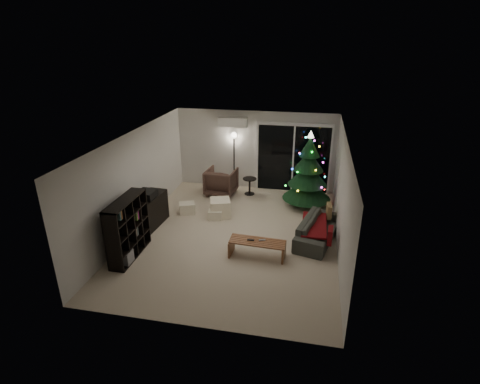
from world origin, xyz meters
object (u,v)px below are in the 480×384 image
object	(u,v)px
media_cabinet	(148,212)
christmas_tree	(308,170)
bookshelf	(121,228)
sofa	(318,229)
armchair	(221,182)
coffee_table	(257,249)

from	to	relation	value
media_cabinet	christmas_tree	xyz separation A→B (m)	(3.94, 2.09, 0.71)
media_cabinet	christmas_tree	distance (m)	4.52
bookshelf	sofa	bearing A→B (deg)	14.02
armchair	sofa	xyz separation A→B (m)	(2.99, -2.30, -0.14)
sofa	media_cabinet	bearing A→B (deg)	106.84
bookshelf	coffee_table	bearing A→B (deg)	3.71
bookshelf	coffee_table	size ratio (longest dim) A/B	1.10
bookshelf	christmas_tree	world-z (taller)	christmas_tree
bookshelf	christmas_tree	size ratio (longest dim) A/B	0.62
coffee_table	media_cabinet	bearing A→B (deg)	167.08
armchair	coffee_table	world-z (taller)	armchair
bookshelf	media_cabinet	bearing A→B (deg)	84.02
bookshelf	media_cabinet	xyz separation A→B (m)	(0.00, 1.39, -0.28)
coffee_table	armchair	bearing A→B (deg)	119.95
media_cabinet	armchair	distance (m)	2.80
armchair	christmas_tree	size ratio (longest dim) A/B	0.40
media_cabinet	christmas_tree	size ratio (longest dim) A/B	0.59
armchair	christmas_tree	xyz separation A→B (m)	(2.63, -0.39, 0.71)
bookshelf	media_cabinet	world-z (taller)	bookshelf
bookshelf	media_cabinet	size ratio (longest dim) A/B	1.05
media_cabinet	coffee_table	size ratio (longest dim) A/B	1.05
coffee_table	bookshelf	bearing A→B (deg)	-166.79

